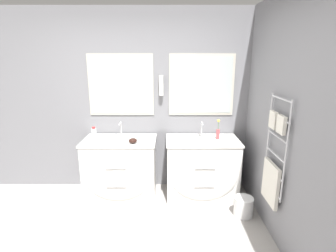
% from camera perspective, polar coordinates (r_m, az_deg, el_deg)
% --- Properties ---
extents(wall_back, '(4.88, 0.14, 2.60)m').
position_cam_1_polar(wall_back, '(3.85, -7.14, 5.35)').
color(wall_back, slate).
rests_on(wall_back, ground_plane).
extents(wall_right, '(0.13, 3.65, 2.60)m').
position_cam_1_polar(wall_right, '(3.08, 22.55, 1.58)').
color(wall_right, slate).
rests_on(wall_right, ground_plane).
extents(vanity_left, '(1.00, 0.65, 0.84)m').
position_cam_1_polar(vanity_left, '(3.77, -10.41, -9.02)').
color(vanity_left, white).
rests_on(vanity_left, ground_plane).
extents(vanity_right, '(1.00, 0.65, 0.84)m').
position_cam_1_polar(vanity_right, '(3.74, 7.34, -9.09)').
color(vanity_right, white).
rests_on(vanity_right, ground_plane).
extents(faucet_left, '(0.17, 0.13, 0.21)m').
position_cam_1_polar(faucet_left, '(3.76, -10.30, -0.75)').
color(faucet_left, silver).
rests_on(faucet_left, vanity_left).
extents(faucet_right, '(0.17, 0.13, 0.21)m').
position_cam_1_polar(faucet_right, '(3.73, 7.26, -0.75)').
color(faucet_right, silver).
rests_on(faucet_right, vanity_right).
extents(toiletry_bottle, '(0.06, 0.06, 0.21)m').
position_cam_1_polar(toiletry_bottle, '(3.61, -15.87, -1.88)').
color(toiletry_bottle, silver).
rests_on(toiletry_bottle, vanity_left).
extents(amenity_bowl, '(0.11, 0.11, 0.07)m').
position_cam_1_polar(amenity_bowl, '(3.48, -7.73, -3.18)').
color(amenity_bowl, black).
rests_on(amenity_bowl, vanity_left).
extents(flower_vase, '(0.05, 0.05, 0.28)m').
position_cam_1_polar(flower_vase, '(3.66, 10.77, -1.19)').
color(flower_vase, '#CC4C51').
rests_on(flower_vase, vanity_right).
extents(waste_bin, '(0.24, 0.24, 0.25)m').
position_cam_1_polar(waste_bin, '(3.55, 16.04, -16.41)').
color(waste_bin, silver).
rests_on(waste_bin, ground_plane).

